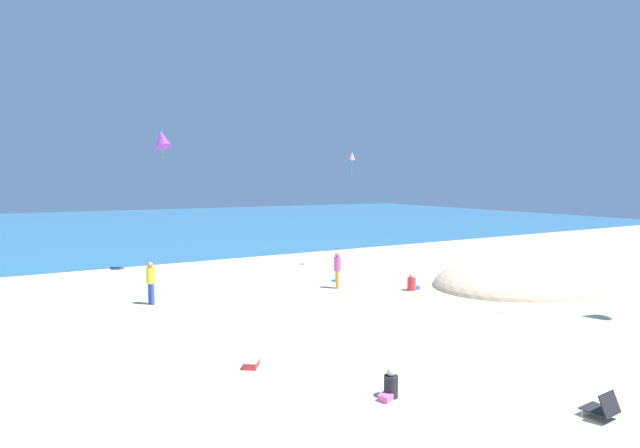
{
  "coord_description": "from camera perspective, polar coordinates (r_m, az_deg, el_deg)",
  "views": [
    {
      "loc": [
        -8.28,
        -7.03,
        5.01
      ],
      "look_at": [
        0.0,
        7.66,
        3.52
      ],
      "focal_mm": 26.83,
      "sensor_mm": 36.0,
      "label": 1
    }
  ],
  "objects": [
    {
      "name": "ocean_water",
      "position": [
        60.58,
        -21.44,
        -0.03
      ],
      "size": [
        120.0,
        60.0,
        0.05
      ],
      "primitive_type": "cube",
      "color": "teal",
      "rests_on": "ground_plane"
    },
    {
      "name": "cooler_box",
      "position": [
        13.61,
        -8.17,
        -16.11
      ],
      "size": [
        0.59,
        0.63,
        0.22
      ],
      "rotation": [
        0.0,
        0.0,
        4.1
      ],
      "color": "red",
      "rests_on": "ground_plane"
    },
    {
      "name": "dune_mound",
      "position": [
        26.08,
        23.3,
        -6.45
      ],
      "size": [
        10.29,
        7.21,
        2.64
      ],
      "primitive_type": "ellipsoid",
      "color": "beige",
      "rests_on": "ground_plane"
    },
    {
      "name": "person_3",
      "position": [
        22.6,
        2.09,
        -5.22
      ],
      "size": [
        0.47,
        0.47,
        1.71
      ],
      "rotation": [
        0.0,
        0.0,
        5.7
      ],
      "color": "orange",
      "rests_on": "ground_plane"
    },
    {
      "name": "person_4",
      "position": [
        24.33,
        2.12,
        -6.25
      ],
      "size": [
        0.6,
        0.54,
        0.67
      ],
      "rotation": [
        0.0,
        0.0,
        3.77
      ],
      "color": "white",
      "rests_on": "ground_plane"
    },
    {
      "name": "kite_purple",
      "position": [
        27.72,
        -18.29,
        9.65
      ],
      "size": [
        1.06,
        1.29,
        1.73
      ],
      "rotation": [
        0.0,
        0.0,
        3.39
      ],
      "color": "purple"
    },
    {
      "name": "person_2",
      "position": [
        11.85,
        8.37,
        -18.64
      ],
      "size": [
        0.63,
        0.49,
        0.71
      ],
      "rotation": [
        0.0,
        0.0,
        3.53
      ],
      "color": "black",
      "rests_on": "ground_plane"
    },
    {
      "name": "person_0",
      "position": [
        22.7,
        10.92,
        -7.03
      ],
      "size": [
        0.7,
        0.47,
        0.82
      ],
      "rotation": [
        0.0,
        0.0,
        0.21
      ],
      "color": "red",
      "rests_on": "ground_plane"
    },
    {
      "name": "kite_pink",
      "position": [
        27.93,
        3.82,
        8.12
      ],
      "size": [
        0.55,
        0.57,
        1.42
      ],
      "rotation": [
        0.0,
        0.0,
        5.75
      ],
      "color": "pink"
    },
    {
      "name": "beach_chair_far_right",
      "position": [
        12.39,
        30.67,
        -18.24
      ],
      "size": [
        0.62,
        0.63,
        0.59
      ],
      "rotation": [
        0.0,
        0.0,
        1.62
      ],
      "color": "black",
      "rests_on": "ground_plane"
    },
    {
      "name": "ground_plane",
      "position": [
        19.59,
        -3.41,
        -9.79
      ],
      "size": [
        120.0,
        120.0,
        0.0
      ],
      "primitive_type": "plane",
      "color": "beige"
    },
    {
      "name": "person_1",
      "position": [
        20.84,
        -19.54,
        -6.31
      ],
      "size": [
        0.46,
        0.46,
        1.76
      ],
      "rotation": [
        0.0,
        0.0,
        3.53
      ],
      "color": "blue",
      "rests_on": "ground_plane"
    }
  ]
}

